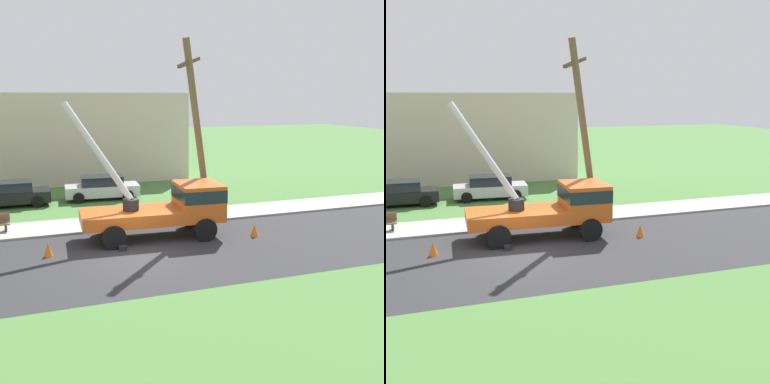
# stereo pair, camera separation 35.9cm
# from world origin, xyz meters

# --- Properties ---
(ground_plane) EXTENTS (120.00, 120.00, 0.00)m
(ground_plane) POSITION_xyz_m (0.00, 12.00, 0.00)
(ground_plane) COLOR #477538
(road_asphalt) EXTENTS (80.00, 7.83, 0.01)m
(road_asphalt) POSITION_xyz_m (0.00, 0.00, 0.00)
(road_asphalt) COLOR #2B2B2D
(road_asphalt) RESTS_ON ground
(sidewalk_strip) EXTENTS (80.00, 2.68, 0.10)m
(sidewalk_strip) POSITION_xyz_m (0.00, 5.26, 0.05)
(sidewalk_strip) COLOR #9E9E99
(sidewalk_strip) RESTS_ON ground
(utility_truck) EXTENTS (6.75, 3.21, 5.98)m
(utility_truck) POSITION_xyz_m (2.11, 2.28, 1.41)
(utility_truck) COLOR #C65119
(utility_truck) RESTS_ON ground
(leaning_utility_pole) EXTENTS (2.49, 2.14, 8.79)m
(leaning_utility_pole) POSITION_xyz_m (3.90, 3.58, 4.51)
(leaning_utility_pole) COLOR brown
(leaning_utility_pole) RESTS_ON ground
(traffic_cone_ahead) EXTENTS (0.36, 0.36, 0.56)m
(traffic_cone_ahead) POSITION_xyz_m (5.60, 0.87, 0.28)
(traffic_cone_ahead) COLOR orange
(traffic_cone_ahead) RESTS_ON ground
(traffic_cone_behind) EXTENTS (0.36, 0.36, 0.56)m
(traffic_cone_behind) POSITION_xyz_m (-3.28, 1.22, 0.28)
(traffic_cone_behind) COLOR orange
(traffic_cone_behind) RESTS_ON ground
(parked_sedan_black) EXTENTS (4.42, 2.04, 1.42)m
(parked_sedan_black) POSITION_xyz_m (-4.74, 11.02, 0.71)
(parked_sedan_black) COLOR black
(parked_sedan_black) RESTS_ON ground
(parked_sedan_silver) EXTENTS (4.53, 2.24, 1.42)m
(parked_sedan_silver) POSITION_xyz_m (0.54, 11.19, 0.71)
(parked_sedan_silver) COLOR #B7B7BF
(parked_sedan_silver) RESTS_ON ground
(lowrise_building_backdrop) EXTENTS (18.00, 6.00, 6.40)m
(lowrise_building_backdrop) POSITION_xyz_m (-1.12, 19.04, 3.20)
(lowrise_building_backdrop) COLOR beige
(lowrise_building_backdrop) RESTS_ON ground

